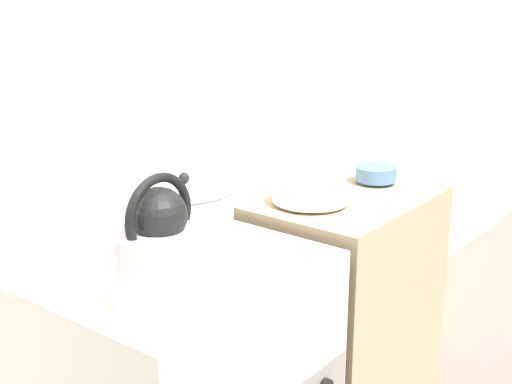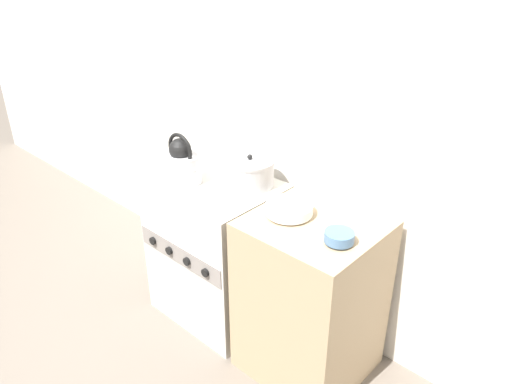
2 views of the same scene
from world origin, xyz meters
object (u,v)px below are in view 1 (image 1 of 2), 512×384
Objects in this scene: kettle at (161,252)px; small_ceramic_bowl at (376,174)px; cooking_pot at (185,210)px; enamel_bowl at (311,194)px.

small_ceramic_bowl is at bearing 2.22° from kettle.
kettle is 1.06× the size of cooking_pot.
small_ceramic_bowl is at bearing -14.60° from cooking_pot.
cooking_pot is at bearing 165.40° from small_ceramic_bowl.
kettle reaches higher than enamel_bowl.
cooking_pot is at bearing 36.19° from kettle.
kettle is at bearing -143.81° from cooking_pot.
enamel_bowl is at bearing 6.76° from kettle.
kettle is 0.36m from cooking_pot.
cooking_pot is 0.40m from enamel_bowl.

